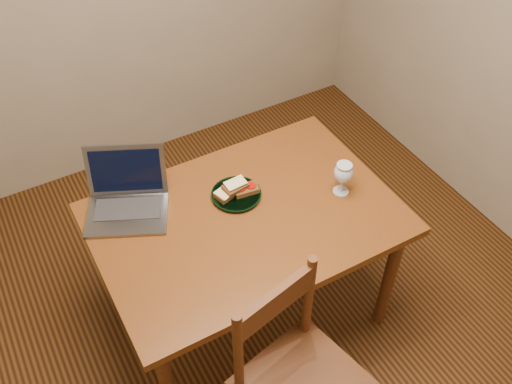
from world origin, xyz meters
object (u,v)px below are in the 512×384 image
table (246,229)px  laptop (127,194)px  milk_glass (343,178)px  chair (299,375)px  plate (236,195)px

table → laptop: size_ratio=2.90×
milk_glass → laptop: bearing=155.4°
chair → plate: chair is taller
table → plate: (0.02, 0.13, 0.10)m
chair → laptop: laptop is taller
table → plate: 0.16m
chair → milk_glass: 0.86m
plate → table: bearing=-98.8°
table → milk_glass: bearing=-10.0°
table → chair: size_ratio=2.47×
milk_glass → laptop: (-0.86, 0.40, -0.02)m
chair → milk_glass: bearing=32.4°
plate → laptop: 0.48m
table → chair: bearing=-100.9°
milk_glass → chair: bearing=-135.1°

